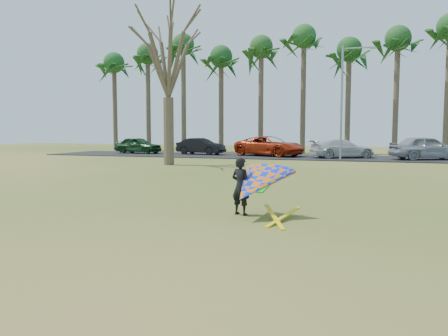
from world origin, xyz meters
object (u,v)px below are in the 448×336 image
(car_2, at_px, (270,146))
(kite_flyer, at_px, (254,184))
(car_3, at_px, (342,149))
(streetlight, at_px, (344,97))
(car_4, at_px, (426,148))
(bare_tree_left, at_px, (168,53))
(car_1, at_px, (201,146))
(car_0, at_px, (138,145))

(car_2, xyz_separation_m, kite_flyer, (5.11, -24.70, -0.03))
(car_3, bearing_deg, streetlight, 159.62)
(car_4, distance_m, kite_flyer, 24.83)
(streetlight, distance_m, car_4, 7.16)
(bare_tree_left, relative_size, car_3, 1.99)
(streetlight, xyz_separation_m, car_4, (5.67, 2.56, -3.54))
(streetlight, relative_size, car_3, 1.64)
(car_2, bearing_deg, kite_flyer, -147.58)
(streetlight, xyz_separation_m, car_2, (-6.01, 3.32, -3.59))
(bare_tree_left, height_order, car_1, bare_tree_left)
(car_4, bearing_deg, car_2, 65.42)
(car_1, bearing_deg, car_3, -85.11)
(car_1, bearing_deg, car_0, 100.35)
(bare_tree_left, bearing_deg, car_3, 44.36)
(car_3, bearing_deg, kite_flyer, 153.51)
(car_0, distance_m, car_1, 6.11)
(streetlight, height_order, car_0, streetlight)
(bare_tree_left, distance_m, car_4, 19.44)
(streetlight, xyz_separation_m, kite_flyer, (-0.90, -21.38, -3.62))
(car_1, relative_size, car_3, 0.88)
(streetlight, bearing_deg, car_4, 24.30)
(car_0, height_order, car_4, car_4)
(car_0, xyz_separation_m, car_4, (23.98, -0.93, 0.12))
(bare_tree_left, distance_m, car_3, 15.21)
(car_3, bearing_deg, car_4, -116.48)
(car_0, distance_m, car_4, 24.00)
(car_1, bearing_deg, car_4, -84.25)
(car_1, height_order, kite_flyer, kite_flyer)
(bare_tree_left, xyz_separation_m, streetlight, (10.16, 7.00, -2.45))
(kite_flyer, bearing_deg, car_2, 101.69)
(car_4, bearing_deg, car_1, 65.74)
(car_3, height_order, kite_flyer, kite_flyer)
(car_4, bearing_deg, kite_flyer, 143.76)
(bare_tree_left, relative_size, car_2, 1.66)
(bare_tree_left, xyz_separation_m, car_1, (-2.04, 10.62, -6.15))
(streetlight, distance_m, car_0, 18.99)
(streetlight, relative_size, car_4, 1.59)
(car_3, distance_m, kite_flyer, 24.12)
(bare_tree_left, xyz_separation_m, car_2, (4.15, 10.32, -6.04))
(car_2, height_order, car_3, car_2)
(streetlight, xyz_separation_m, car_3, (-0.21, 2.73, -3.70))
(bare_tree_left, distance_m, streetlight, 12.58)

